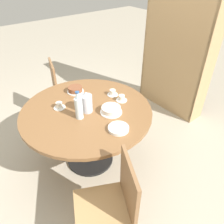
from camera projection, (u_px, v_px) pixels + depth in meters
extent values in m
plane|color=#B2A893|center=(91.00, 159.00, 2.65)|extent=(14.00, 14.00, 0.00)
cylinder|color=black|center=(90.00, 158.00, 2.64)|extent=(0.54, 0.54, 0.03)
cylinder|color=black|center=(89.00, 136.00, 2.44)|extent=(0.15, 0.15, 0.67)
cylinder|color=brown|center=(87.00, 111.00, 2.23)|extent=(1.34, 1.34, 0.04)
cylinder|color=olive|center=(87.00, 109.00, 3.15)|extent=(0.03, 0.03, 0.41)
cylinder|color=olive|center=(81.00, 97.00, 3.43)|extent=(0.03, 0.03, 0.41)
cylinder|color=olive|center=(62.00, 114.00, 3.05)|extent=(0.03, 0.03, 0.41)
cylinder|color=olive|center=(58.00, 101.00, 3.32)|extent=(0.03, 0.03, 0.41)
cube|color=tan|center=(70.00, 92.00, 3.11)|extent=(0.53, 0.53, 0.04)
cube|color=olive|center=(54.00, 79.00, 2.91)|extent=(0.39, 0.15, 0.45)
cylinder|color=olive|center=(79.00, 209.00, 1.91)|extent=(0.03, 0.03, 0.41)
cylinder|color=olive|center=(119.00, 202.00, 1.97)|extent=(0.03, 0.03, 0.41)
cube|color=tan|center=(103.00, 210.00, 1.66)|extent=(0.56, 0.56, 0.04)
cube|color=olive|center=(129.00, 186.00, 1.55)|extent=(0.37, 0.20, 0.45)
cube|color=tan|center=(211.00, 55.00, 2.72)|extent=(0.04, 0.28, 1.99)
cube|color=tan|center=(152.00, 36.00, 3.36)|extent=(0.04, 0.28, 1.99)
cube|color=tan|center=(173.00, 47.00, 2.97)|extent=(1.04, 0.02, 1.99)
cube|color=tan|center=(168.00, 103.00, 3.61)|extent=(0.97, 0.27, 0.04)
cube|color=tan|center=(172.00, 83.00, 3.39)|extent=(0.97, 0.27, 0.04)
cube|color=tan|center=(176.00, 59.00, 3.15)|extent=(0.97, 0.27, 0.04)
cube|color=tan|center=(181.00, 30.00, 2.92)|extent=(0.97, 0.27, 0.04)
cube|color=#B72D28|center=(184.00, 102.00, 3.32)|extent=(0.40, 0.21, 0.32)
cube|color=black|center=(155.00, 90.00, 3.70)|extent=(0.40, 0.21, 0.24)
cube|color=beige|center=(190.00, 81.00, 3.09)|extent=(0.36, 0.21, 0.29)
cube|color=#234793|center=(158.00, 67.00, 3.47)|extent=(0.36, 0.21, 0.30)
cube|color=teal|center=(197.00, 55.00, 2.86)|extent=(0.35, 0.21, 0.28)
cube|color=gold|center=(161.00, 41.00, 3.23)|extent=(0.35, 0.21, 0.33)
cube|color=#703384|center=(202.00, 22.00, 2.64)|extent=(0.40, 0.21, 0.27)
cube|color=#B72D28|center=(166.00, 12.00, 2.99)|extent=(0.40, 0.21, 0.32)
cylinder|color=silver|center=(87.00, 103.00, 2.15)|extent=(0.11, 0.11, 0.18)
cone|color=silver|center=(86.00, 95.00, 2.09)|extent=(0.10, 0.10, 0.02)
sphere|color=silver|center=(86.00, 93.00, 2.08)|extent=(0.02, 0.02, 0.02)
cylinder|color=silver|center=(79.00, 108.00, 2.05)|extent=(0.08, 0.08, 0.22)
cylinder|color=silver|center=(77.00, 96.00, 1.97)|extent=(0.03, 0.03, 0.06)
cylinder|color=#2D5184|center=(77.00, 92.00, 1.95)|extent=(0.04, 0.04, 0.01)
cylinder|color=white|center=(111.00, 112.00, 2.18)|extent=(0.22, 0.22, 0.01)
cylinder|color=silver|center=(111.00, 109.00, 2.16)|extent=(0.19, 0.19, 0.05)
cylinder|color=white|center=(75.00, 91.00, 2.50)|extent=(0.19, 0.19, 0.01)
cylinder|color=brown|center=(75.00, 89.00, 2.48)|extent=(0.16, 0.16, 0.05)
cylinder|color=silver|center=(113.00, 95.00, 2.45)|extent=(0.12, 0.12, 0.01)
cylinder|color=silver|center=(113.00, 92.00, 2.43)|extent=(0.07, 0.07, 0.06)
cylinder|color=silver|center=(122.00, 100.00, 2.36)|extent=(0.12, 0.12, 0.01)
cylinder|color=silver|center=(122.00, 98.00, 2.34)|extent=(0.07, 0.07, 0.06)
cylinder|color=silver|center=(60.00, 108.00, 2.24)|extent=(0.12, 0.12, 0.01)
cylinder|color=silver|center=(59.00, 105.00, 2.22)|extent=(0.07, 0.07, 0.06)
cylinder|color=white|center=(118.00, 129.00, 1.96)|extent=(0.19, 0.19, 0.01)
cylinder|color=white|center=(118.00, 128.00, 1.96)|extent=(0.19, 0.19, 0.01)
cylinder|color=white|center=(119.00, 128.00, 1.95)|extent=(0.19, 0.19, 0.01)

